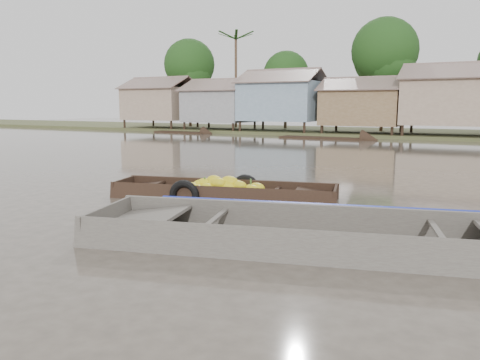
% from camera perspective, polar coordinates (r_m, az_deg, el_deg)
% --- Properties ---
extents(ground, '(120.00, 120.00, 0.00)m').
position_cam_1_polar(ground, '(8.94, -4.40, -6.54)').
color(ground, '#453E35').
rests_on(ground, ground).
extents(riverbank, '(120.00, 12.47, 10.22)m').
position_cam_1_polar(riverbank, '(39.21, 25.47, 9.24)').
color(riverbank, '#384723').
rests_on(riverbank, ground).
extents(banana_boat, '(6.00, 2.68, 0.83)m').
position_cam_1_polar(banana_boat, '(12.20, -2.42, -1.44)').
color(banana_boat, black).
rests_on(banana_boat, ground).
extents(viewer_boat, '(8.47, 4.06, 0.66)m').
position_cam_1_polar(viewer_boat, '(8.27, 9.86, -7.41)').
color(viewer_boat, '#49433E').
rests_on(viewer_boat, ground).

